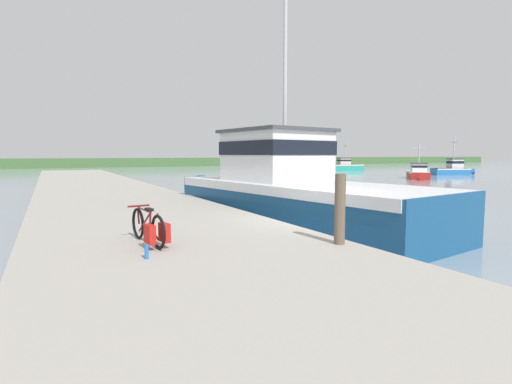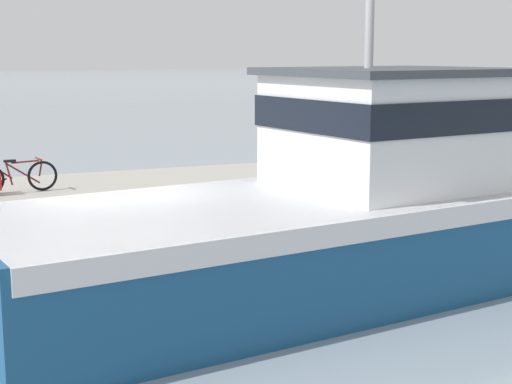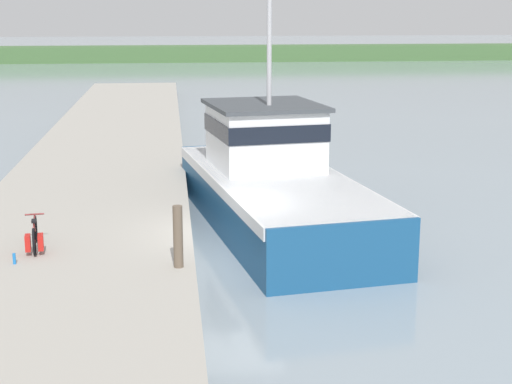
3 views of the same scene
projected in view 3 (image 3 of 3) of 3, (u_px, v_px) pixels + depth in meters
The scene contains 7 objects.
ground_plane at pixel (231, 261), 19.84m from camera, with size 320.00×320.00×0.00m, color #84939E.
dock_pier at pixel (71, 251), 19.33m from camera, with size 5.95×80.00×0.81m, color #A39E93.
far_shoreline at pixel (426, 52), 96.31m from camera, with size 180.00×5.00×1.81m, color #426638.
fishing_boat_main at pixel (271, 180), 23.15m from camera, with size 5.32×12.97×10.28m.
bicycle_touring at pixel (35, 237), 17.96m from camera, with size 0.57×1.74×0.71m.
mooring_post at pixel (178, 237), 16.72m from camera, with size 0.21×0.21×1.36m, color brown.
water_bottle_by_bike at pixel (14, 259), 17.04m from camera, with size 0.07×0.07×0.24m, color blue.
Camera 3 is at (-1.44, -18.86, 6.26)m, focal length 55.00 mm.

